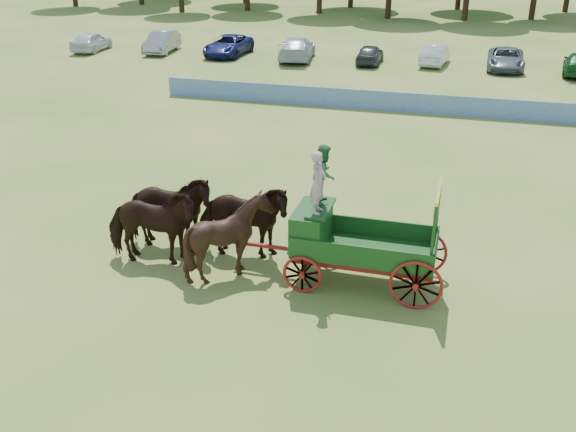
# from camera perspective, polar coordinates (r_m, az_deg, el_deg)

# --- Properties ---
(ground) EXTENTS (160.00, 160.00, 0.00)m
(ground) POSITION_cam_1_polar(r_m,az_deg,el_deg) (18.27, 5.35, -5.49)
(ground) COLOR #9E9747
(ground) RESTS_ON ground
(horse_lead_left) EXTENTS (2.98, 1.69, 2.38)m
(horse_lead_left) POSITION_cam_1_polar(r_m,az_deg,el_deg) (18.82, -12.07, -0.93)
(horse_lead_left) COLOR black
(horse_lead_left) RESTS_ON ground
(horse_lead_right) EXTENTS (3.03, 1.84, 2.38)m
(horse_lead_right) POSITION_cam_1_polar(r_m,az_deg,el_deg) (19.70, -10.63, 0.39)
(horse_lead_right) COLOR black
(horse_lead_right) RESTS_ON ground
(horse_wheel_left) EXTENTS (2.24, 2.01, 2.39)m
(horse_wheel_left) POSITION_cam_1_polar(r_m,az_deg,el_deg) (17.89, -5.22, -1.84)
(horse_wheel_left) COLOR black
(horse_wheel_left) RESTS_ON ground
(horse_wheel_right) EXTENTS (2.95, 1.60, 2.38)m
(horse_wheel_right) POSITION_cam_1_polar(r_m,az_deg,el_deg) (18.82, -4.04, -0.42)
(horse_wheel_right) COLOR black
(horse_wheel_right) RESTS_ON ground
(farm_dray) EXTENTS (6.00, 2.00, 3.84)m
(farm_dray) POSITION_cam_1_polar(r_m,az_deg,el_deg) (17.42, 4.47, -0.68)
(farm_dray) COLOR maroon
(farm_dray) RESTS_ON ground
(sponsor_banner) EXTENTS (26.00, 0.08, 1.05)m
(sponsor_banner) POSITION_cam_1_polar(r_m,az_deg,el_deg) (34.88, 9.44, 9.98)
(sponsor_banner) COLOR #1B4C95
(sponsor_banner) RESTS_ON ground
(parked_cars) EXTENTS (53.55, 6.65, 1.63)m
(parked_cars) POSITION_cam_1_polar(r_m,az_deg,el_deg) (46.84, 13.17, 13.67)
(parked_cars) COLOR silver
(parked_cars) RESTS_ON ground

